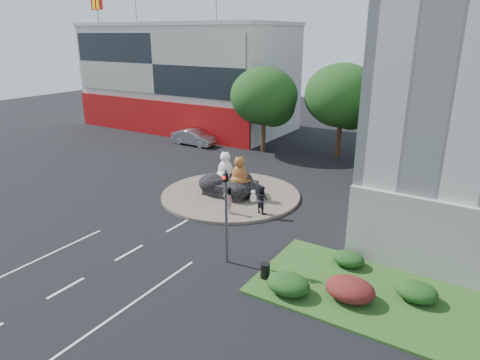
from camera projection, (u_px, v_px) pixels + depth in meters
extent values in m
plane|color=black|center=(129.00, 253.00, 23.08)|extent=(120.00, 120.00, 0.00)
cylinder|color=brown|center=(231.00, 195.00, 31.06)|extent=(10.00, 10.00, 0.20)
cube|color=silver|center=(188.00, 78.00, 52.58)|extent=(25.00, 12.00, 12.00)
cube|color=#B31011|center=(157.00, 118.00, 49.04)|extent=(25.00, 0.30, 4.00)
cube|color=#B2AD9E|center=(153.00, 64.00, 47.04)|extent=(24.00, 0.15, 6.50)
cube|color=silver|center=(186.00, 24.00, 50.56)|extent=(25.20, 12.20, 0.40)
cylinder|color=#595B60|center=(136.00, 6.00, 53.86)|extent=(0.10, 0.10, 4.00)
cylinder|color=#595B60|center=(216.00, 0.00, 49.78)|extent=(0.10, 0.10, 5.00)
cube|color=#B31011|center=(97.00, 4.00, 51.84)|extent=(1.80, 0.25, 1.40)
cube|color=#2D4E1A|center=(367.00, 292.00, 19.44)|extent=(10.00, 6.00, 0.12)
cylinder|color=#382314|center=(263.00, 133.00, 42.10)|extent=(0.44, 0.44, 3.74)
ellipsoid|color=#183912|center=(264.00, 96.00, 40.91)|extent=(6.46, 6.46, 5.49)
sphere|color=#183912|center=(274.00, 105.00, 41.19)|extent=(4.25, 4.25, 4.25)
sphere|color=#183912|center=(256.00, 102.00, 41.21)|extent=(3.74, 3.74, 3.74)
cylinder|color=#382314|center=(339.00, 137.00, 40.16)|extent=(0.44, 0.44, 3.96)
ellipsoid|color=#183912|center=(342.00, 95.00, 38.89)|extent=(6.84, 6.84, 5.81)
sphere|color=#183912|center=(351.00, 105.00, 39.19)|extent=(4.50, 4.50, 4.50)
sphere|color=#183912|center=(333.00, 102.00, 39.21)|extent=(3.96, 3.96, 3.96)
cylinder|color=#382314|center=(394.00, 160.00, 34.05)|extent=(0.44, 0.44, 3.30)
ellipsoid|color=#183912|center=(398.00, 120.00, 33.00)|extent=(5.70, 5.70, 4.84)
sphere|color=#183912|center=(409.00, 129.00, 33.24)|extent=(3.75, 3.75, 3.75)
sphere|color=#183912|center=(387.00, 126.00, 33.28)|extent=(3.30, 3.30, 3.30)
ellipsoid|color=#183912|center=(288.00, 284.00, 19.18)|extent=(2.00, 1.60, 0.90)
ellipsoid|color=#4C1514|center=(350.00, 289.00, 18.71)|extent=(2.20, 1.76, 0.99)
ellipsoid|color=#183912|center=(417.00, 292.00, 18.69)|extent=(1.80, 1.44, 0.81)
ellipsoid|color=#183912|center=(348.00, 259.00, 21.50)|extent=(1.60, 1.28, 0.72)
cylinder|color=#595B60|center=(226.00, 218.00, 21.35)|extent=(0.14, 0.14, 5.00)
imported|color=black|center=(226.00, 186.00, 20.80)|extent=(0.21, 0.26, 1.30)
imported|color=black|center=(229.00, 190.00, 20.77)|extent=(0.26, 1.24, 0.50)
sphere|color=red|center=(224.00, 178.00, 20.51)|extent=(0.18, 0.18, 0.18)
cylinder|color=#595B60|center=(423.00, 184.00, 21.66)|extent=(0.18, 0.18, 8.00)
cylinder|color=#595B60|center=(412.00, 103.00, 20.86)|extent=(2.00, 0.12, 0.12)
cube|color=silver|center=(391.00, 103.00, 21.39)|extent=(0.50, 0.22, 0.12)
imported|color=#CB8386|center=(228.00, 200.00, 27.48)|extent=(0.67, 0.48, 1.69)
imported|color=black|center=(262.00, 199.00, 27.43)|extent=(1.06, 0.93, 1.84)
imported|color=#9C9FA3|center=(194.00, 138.00, 45.02)|extent=(4.89, 1.74, 1.61)
cylinder|color=black|center=(265.00, 271.00, 20.41)|extent=(0.57, 0.57, 0.74)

